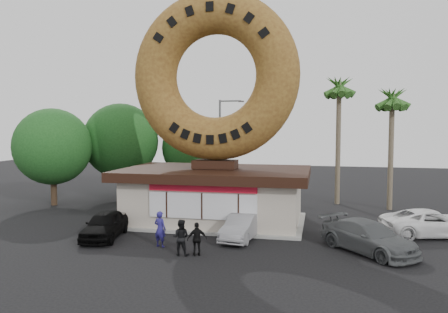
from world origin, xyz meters
TOP-DOWN VIEW (x-y plane):
  - ground at (0.00, 0.00)m, footprint 90.00×90.00m
  - donut_shop at (0.00, 5.98)m, footprint 11.20×7.20m
  - giant_donut at (0.00, 6.00)m, footprint 10.03×2.56m
  - tree_west at (-9.50, 13.00)m, footprint 6.00×6.00m
  - tree_mid at (-4.00, 15.00)m, footprint 5.20×5.20m
  - tree_far at (-13.00, 9.00)m, footprint 5.60×5.60m
  - palm_near at (7.50, 14.00)m, footprint 2.60×2.60m
  - palm_far at (11.00, 12.50)m, footprint 2.60×2.60m
  - street_lamp at (-1.86, 16.00)m, footprint 2.11×0.20m
  - person_left at (-1.36, 0.17)m, footprint 0.73×0.58m
  - person_center at (0.05, -0.92)m, footprint 0.80×0.62m
  - person_right at (0.79, -0.83)m, footprint 0.96×0.70m
  - car_black at (-4.76, 1.08)m, footprint 2.35×4.38m
  - car_silver at (2.26, 2.41)m, footprint 1.81×3.99m
  - car_grey at (8.42, 1.37)m, footprint 4.83×5.05m
  - car_white at (12.02, 5.14)m, footprint 5.58×3.62m

SIDE VIEW (x-z plane):
  - ground at x=0.00m, z-range 0.00..0.00m
  - car_silver at x=2.26m, z-range 0.00..1.27m
  - car_black at x=-4.76m, z-range 0.00..1.42m
  - car_white at x=12.02m, z-range 0.00..1.43m
  - car_grey at x=8.42m, z-range 0.00..1.44m
  - person_right at x=0.79m, z-range 0.00..1.52m
  - person_center at x=0.05m, z-range 0.00..1.64m
  - person_left at x=-1.36m, z-range 0.00..1.75m
  - donut_shop at x=0.00m, z-range -0.13..3.67m
  - tree_mid at x=-4.00m, z-range 0.70..7.33m
  - tree_far at x=-13.00m, z-range 0.76..7.90m
  - street_lamp at x=-1.86m, z-range 0.48..8.48m
  - tree_west at x=-9.50m, z-range 0.82..8.47m
  - palm_far at x=11.00m, z-range 3.11..11.86m
  - palm_near at x=7.50m, z-range 3.54..13.29m
  - giant_donut at x=0.00m, z-range 3.80..13.83m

